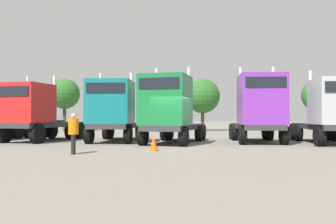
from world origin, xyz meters
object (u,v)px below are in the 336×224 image
(semi_truck_teal, at_px, (113,110))
(traffic_cone_near, at_px, (154,143))
(semi_truck_green, at_px, (169,109))
(semi_truck_purple, at_px, (259,108))
(visitor_in_hivis, at_px, (73,131))
(semi_truck_silver, at_px, (333,111))
(semi_truck_red, at_px, (34,112))

(semi_truck_teal, xyz_separation_m, traffic_cone_near, (3.12, -4.99, -1.54))
(semi_truck_teal, height_order, semi_truck_green, semi_truck_green)
(semi_truck_green, xyz_separation_m, semi_truck_purple, (5.03, 1.22, 0.06))
(semi_truck_purple, relative_size, visitor_in_hivis, 3.61)
(semi_truck_green, bearing_deg, traffic_cone_near, 5.63)
(semi_truck_teal, height_order, visitor_in_hivis, semi_truck_teal)
(traffic_cone_near, bearing_deg, semi_truck_purple, 43.38)
(semi_truck_silver, bearing_deg, semi_truck_purple, -99.22)
(semi_truck_purple, height_order, traffic_cone_near, semi_truck_purple)
(semi_truck_teal, xyz_separation_m, semi_truck_green, (3.42, -1.18, 0.04))
(semi_truck_purple, relative_size, semi_truck_silver, 0.94)
(semi_truck_silver, relative_size, traffic_cone_near, 9.24)
(semi_truck_red, relative_size, semi_truck_green, 0.94)
(semi_truck_teal, bearing_deg, semi_truck_silver, 85.65)
(semi_truck_teal, xyz_separation_m, semi_truck_purple, (8.45, 0.04, 0.10))
(semi_truck_green, xyz_separation_m, traffic_cone_near, (-0.30, -3.81, -1.58))
(semi_truck_green, xyz_separation_m, visitor_in_hivis, (-3.32, -5.45, -0.97))
(semi_truck_red, bearing_deg, semi_truck_teal, 101.54)
(semi_truck_purple, bearing_deg, semi_truck_green, -78.71)
(semi_truck_green, height_order, traffic_cone_near, semi_truck_green)
(semi_truck_teal, xyz_separation_m, visitor_in_hivis, (0.10, -6.63, -0.93))
(visitor_in_hivis, bearing_deg, semi_truck_green, 42.55)
(semi_truck_green, distance_m, semi_truck_silver, 8.84)
(semi_truck_green, height_order, visitor_in_hivis, semi_truck_green)
(visitor_in_hivis, bearing_deg, semi_truck_silver, 10.58)
(semi_truck_green, distance_m, semi_truck_purple, 5.17)
(semi_truck_red, height_order, traffic_cone_near, semi_truck_red)
(semi_truck_green, bearing_deg, semi_truck_red, -86.76)
(semi_truck_silver, bearing_deg, visitor_in_hivis, -63.90)
(semi_truck_purple, xyz_separation_m, traffic_cone_near, (-5.33, -5.03, -1.64))
(visitor_in_hivis, height_order, traffic_cone_near, visitor_in_hivis)
(semi_truck_green, height_order, semi_truck_purple, semi_truck_purple)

